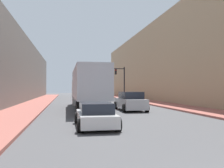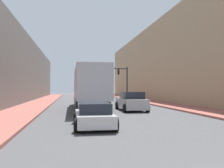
{
  "view_description": "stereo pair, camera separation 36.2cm",
  "coord_description": "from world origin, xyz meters",
  "px_view_note": "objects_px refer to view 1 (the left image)",
  "views": [
    {
      "loc": [
        -3.92,
        -2.41,
        2.04
      ],
      "look_at": [
        -0.56,
        15.62,
        2.33
      ],
      "focal_mm": 40.0,
      "sensor_mm": 36.0,
      "label": 1
    },
    {
      "loc": [
        -3.56,
        -2.47,
        2.04
      ],
      "look_at": [
        -0.56,
        15.62,
        2.33
      ],
      "focal_mm": 40.0,
      "sensor_mm": 36.0,
      "label": 2
    }
  ],
  "objects_px": {
    "semi_truck": "(87,86)",
    "traffic_signal_gantry": "(115,76)",
    "sedan_car": "(96,115)",
    "suv_car": "(130,102)"
  },
  "relations": [
    {
      "from": "suv_car",
      "to": "traffic_signal_gantry",
      "type": "height_order",
      "value": "traffic_signal_gantry"
    },
    {
      "from": "suv_car",
      "to": "semi_truck",
      "type": "bearing_deg",
      "value": 147.13
    },
    {
      "from": "semi_truck",
      "to": "traffic_signal_gantry",
      "type": "relative_size",
      "value": 2.46
    },
    {
      "from": "traffic_signal_gantry",
      "to": "sedan_car",
      "type": "bearing_deg",
      "value": -103.11
    },
    {
      "from": "semi_truck",
      "to": "traffic_signal_gantry",
      "type": "distance_m",
      "value": 17.31
    },
    {
      "from": "sedan_car",
      "to": "traffic_signal_gantry",
      "type": "xyz_separation_m",
      "value": [
        6.42,
        27.54,
        3.35
      ]
    },
    {
      "from": "semi_truck",
      "to": "suv_car",
      "type": "bearing_deg",
      "value": -32.87
    },
    {
      "from": "sedan_car",
      "to": "semi_truck",
      "type": "bearing_deg",
      "value": 87.46
    },
    {
      "from": "sedan_car",
      "to": "traffic_signal_gantry",
      "type": "relative_size",
      "value": 0.72
    },
    {
      "from": "semi_truck",
      "to": "traffic_signal_gantry",
      "type": "bearing_deg",
      "value": 69.92
    }
  ]
}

